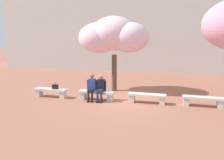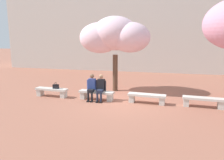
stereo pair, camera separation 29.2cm
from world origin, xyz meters
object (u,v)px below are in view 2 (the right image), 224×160
at_px(handbag, 56,86).
at_px(person_seated_right, 101,87).
at_px(stone_bench_center, 147,97).
at_px(person_seated_left, 92,86).
at_px(stone_bench_near_west, 97,94).
at_px(stone_bench_near_east, 203,101).
at_px(cherry_tree_main, 115,36).
at_px(stone_bench_west_end, 52,91).

bearing_deg(handbag, person_seated_right, -0.82).
distance_m(stone_bench_center, person_seated_left, 2.73).
relative_size(stone_bench_near_west, handbag, 5.24).
distance_m(person_seated_left, person_seated_right, 0.47).
distance_m(stone_bench_center, handbag, 4.68).
bearing_deg(stone_bench_center, stone_bench_near_east, 0.00).
relative_size(stone_bench_center, cherry_tree_main, 0.42).
distance_m(stone_bench_west_end, cherry_tree_main, 4.57).
height_order(stone_bench_center, person_seated_right, person_seated_right).
xyz_separation_m(stone_bench_near_east, person_seated_right, (-4.70, -0.05, 0.40)).
bearing_deg(stone_bench_near_east, person_seated_right, -179.35).
relative_size(stone_bench_near_west, stone_bench_center, 1.00).
relative_size(person_seated_right, handbag, 3.81).
relative_size(stone_bench_west_end, stone_bench_near_west, 1.00).
bearing_deg(person_seated_right, stone_bench_near_west, 167.29).
xyz_separation_m(stone_bench_center, person_seated_left, (-2.70, -0.05, 0.40)).
relative_size(person_seated_left, cherry_tree_main, 0.30).
relative_size(stone_bench_center, handbag, 5.24).
height_order(stone_bench_west_end, cherry_tree_main, cherry_tree_main).
relative_size(stone_bench_near_east, handbag, 5.24).
bearing_deg(stone_bench_near_east, cherry_tree_main, 154.86).
bearing_deg(person_seated_left, stone_bench_center, 1.13).
bearing_deg(stone_bench_near_west, handbag, -179.52).
distance_m(person_seated_left, cherry_tree_main, 3.33).
bearing_deg(handbag, stone_bench_west_end, 176.02).
distance_m(stone_bench_center, cherry_tree_main, 4.09).
height_order(stone_bench_center, cherry_tree_main, cherry_tree_main).
bearing_deg(person_seated_left, handbag, 178.99).
bearing_deg(person_seated_right, cherry_tree_main, 85.10).
bearing_deg(stone_bench_near_east, stone_bench_near_west, 180.00).
xyz_separation_m(stone_bench_near_west, handbag, (-2.20, -0.02, 0.28)).
bearing_deg(stone_bench_near_east, handbag, -179.85).
bearing_deg(cherry_tree_main, stone_bench_center, -46.01).
bearing_deg(stone_bench_near_east, stone_bench_center, 180.00).
relative_size(stone_bench_center, stone_bench_near_east, 1.00).
bearing_deg(stone_bench_center, person_seated_right, -178.63).
bearing_deg(stone_bench_west_end, stone_bench_center, 0.00).
height_order(person_seated_left, cherry_tree_main, cherry_tree_main).
bearing_deg(stone_bench_west_end, stone_bench_near_west, 0.00).
distance_m(stone_bench_west_end, stone_bench_center, 4.94).
relative_size(stone_bench_near_east, cherry_tree_main, 0.42).
xyz_separation_m(stone_bench_west_end, handbag, (0.27, -0.02, 0.28)).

